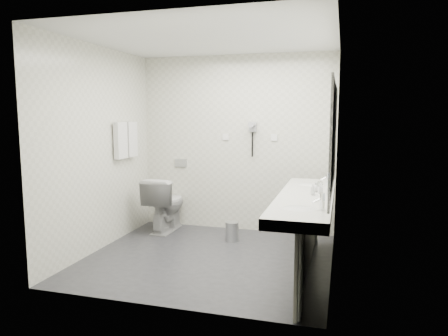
% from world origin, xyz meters
% --- Properties ---
extents(floor, '(2.80, 2.80, 0.00)m').
position_xyz_m(floor, '(0.00, 0.00, 0.00)').
color(floor, '#28282D').
rests_on(floor, ground).
extents(ceiling, '(2.80, 2.80, 0.00)m').
position_xyz_m(ceiling, '(0.00, 0.00, 2.50)').
color(ceiling, silver).
rests_on(ceiling, wall_back).
extents(wall_back, '(2.80, 0.00, 2.80)m').
position_xyz_m(wall_back, '(0.00, 1.30, 1.25)').
color(wall_back, beige).
rests_on(wall_back, floor).
extents(wall_front, '(2.80, 0.00, 2.80)m').
position_xyz_m(wall_front, '(0.00, -1.30, 1.25)').
color(wall_front, beige).
rests_on(wall_front, floor).
extents(wall_left, '(0.00, 2.60, 2.60)m').
position_xyz_m(wall_left, '(-1.40, 0.00, 1.25)').
color(wall_left, beige).
rests_on(wall_left, floor).
extents(wall_right, '(0.00, 2.60, 2.60)m').
position_xyz_m(wall_right, '(1.40, 0.00, 1.25)').
color(wall_right, beige).
rests_on(wall_right, floor).
extents(vanity_counter, '(0.55, 2.20, 0.10)m').
position_xyz_m(vanity_counter, '(1.12, -0.20, 0.80)').
color(vanity_counter, silver).
rests_on(vanity_counter, floor).
extents(vanity_panel, '(0.03, 2.15, 0.75)m').
position_xyz_m(vanity_panel, '(1.15, -0.20, 0.38)').
color(vanity_panel, gray).
rests_on(vanity_panel, floor).
extents(vanity_post_near, '(0.06, 0.06, 0.75)m').
position_xyz_m(vanity_post_near, '(1.18, -1.24, 0.38)').
color(vanity_post_near, silver).
rests_on(vanity_post_near, floor).
extents(vanity_post_far, '(0.06, 0.06, 0.75)m').
position_xyz_m(vanity_post_far, '(1.18, 0.84, 0.38)').
color(vanity_post_far, silver).
rests_on(vanity_post_far, floor).
extents(mirror, '(0.02, 2.20, 1.05)m').
position_xyz_m(mirror, '(1.39, -0.20, 1.45)').
color(mirror, '#B2BCC6').
rests_on(mirror, wall_right).
extents(basin_near, '(0.40, 0.31, 0.05)m').
position_xyz_m(basin_near, '(1.12, -0.85, 0.83)').
color(basin_near, silver).
rests_on(basin_near, vanity_counter).
extents(basin_far, '(0.40, 0.31, 0.05)m').
position_xyz_m(basin_far, '(1.12, 0.45, 0.83)').
color(basin_far, silver).
rests_on(basin_far, vanity_counter).
extents(faucet_near, '(0.04, 0.04, 0.15)m').
position_xyz_m(faucet_near, '(1.32, -0.85, 0.92)').
color(faucet_near, silver).
rests_on(faucet_near, vanity_counter).
extents(faucet_far, '(0.04, 0.04, 0.15)m').
position_xyz_m(faucet_far, '(1.32, 0.45, 0.92)').
color(faucet_far, silver).
rests_on(faucet_far, vanity_counter).
extents(soap_bottle_a, '(0.06, 0.06, 0.10)m').
position_xyz_m(soap_bottle_a, '(1.26, -0.07, 0.90)').
color(soap_bottle_a, beige).
rests_on(soap_bottle_a, vanity_counter).
extents(soap_bottle_b, '(0.10, 0.10, 0.10)m').
position_xyz_m(soap_bottle_b, '(1.21, 0.01, 0.90)').
color(soap_bottle_b, beige).
rests_on(soap_bottle_b, vanity_counter).
extents(soap_bottle_c, '(0.06, 0.06, 0.12)m').
position_xyz_m(soap_bottle_c, '(1.19, -0.19, 0.91)').
color(soap_bottle_c, beige).
rests_on(soap_bottle_c, vanity_counter).
extents(glass_left, '(0.07, 0.07, 0.11)m').
position_xyz_m(glass_left, '(1.25, 0.01, 0.90)').
color(glass_left, silver).
rests_on(glass_left, vanity_counter).
extents(glass_right, '(0.07, 0.07, 0.10)m').
position_xyz_m(glass_right, '(1.36, 0.12, 0.90)').
color(glass_right, silver).
rests_on(glass_right, vanity_counter).
extents(toilet, '(0.45, 0.78, 0.78)m').
position_xyz_m(toilet, '(-0.95, 0.94, 0.39)').
color(toilet, silver).
rests_on(toilet, floor).
extents(flush_plate, '(0.18, 0.02, 0.12)m').
position_xyz_m(flush_plate, '(-0.85, 1.29, 0.95)').
color(flush_plate, '#B2B5BA').
rests_on(flush_plate, wall_back).
extents(pedal_bin, '(0.19, 0.19, 0.24)m').
position_xyz_m(pedal_bin, '(0.10, 0.70, 0.12)').
color(pedal_bin, '#B2B5BA').
rests_on(pedal_bin, floor).
extents(bin_lid, '(0.17, 0.17, 0.02)m').
position_xyz_m(bin_lid, '(0.10, 0.70, 0.25)').
color(bin_lid, '#B2B5BA').
rests_on(bin_lid, pedal_bin).
extents(towel_rail, '(0.02, 0.62, 0.02)m').
position_xyz_m(towel_rail, '(-1.35, 0.55, 1.55)').
color(towel_rail, silver).
rests_on(towel_rail, wall_left).
extents(towel_near, '(0.07, 0.24, 0.48)m').
position_xyz_m(towel_near, '(-1.34, 0.41, 1.33)').
color(towel_near, silver).
rests_on(towel_near, towel_rail).
extents(towel_far, '(0.07, 0.24, 0.48)m').
position_xyz_m(towel_far, '(-1.34, 0.69, 1.33)').
color(towel_far, silver).
rests_on(towel_far, towel_rail).
extents(dryer_cradle, '(0.10, 0.04, 0.14)m').
position_xyz_m(dryer_cradle, '(0.25, 1.27, 1.50)').
color(dryer_cradle, '#99999F').
rests_on(dryer_cradle, wall_back).
extents(dryer_barrel, '(0.08, 0.14, 0.08)m').
position_xyz_m(dryer_barrel, '(0.25, 1.20, 1.53)').
color(dryer_barrel, '#99999F').
rests_on(dryer_barrel, dryer_cradle).
extents(dryer_cord, '(0.02, 0.02, 0.35)m').
position_xyz_m(dryer_cord, '(0.25, 1.26, 1.25)').
color(dryer_cord, black).
rests_on(dryer_cord, dryer_cradle).
extents(switch_plate_a, '(0.09, 0.02, 0.09)m').
position_xyz_m(switch_plate_a, '(-0.15, 1.29, 1.35)').
color(switch_plate_a, silver).
rests_on(switch_plate_a, wall_back).
extents(switch_plate_b, '(0.09, 0.02, 0.09)m').
position_xyz_m(switch_plate_b, '(0.55, 1.29, 1.35)').
color(switch_plate_b, silver).
rests_on(switch_plate_b, wall_back).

